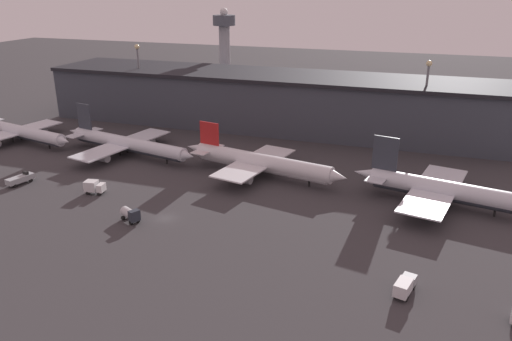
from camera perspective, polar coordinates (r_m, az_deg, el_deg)
name	(u,v)px	position (r m, az deg, el deg)	size (l,w,h in m)	color
ground	(165,218)	(110.64, -10.32, -5.40)	(600.00, 600.00, 0.00)	#383538
terminal_building	(271,100)	(175.59, 1.73, 8.00)	(160.22, 28.42, 18.88)	#3D424C
airplane_0	(18,132)	(177.00, -25.51, 4.04)	(46.68, 31.31, 13.36)	silver
airplane_1	(127,144)	(152.14, -14.58, 2.97)	(48.92, 34.66, 13.52)	silver
airplane_2	(260,163)	(130.67, 0.49, 0.91)	(47.76, 30.35, 12.51)	silver
airplane_3	(440,190)	(121.15, 20.27, -2.06)	(41.13, 33.91, 14.38)	silver
service_vehicle_2	(94,187)	(126.81, -18.02, -1.77)	(4.98, 3.22, 3.22)	white
service_vehicle_3	(405,286)	(87.03, 16.64, -12.51)	(3.67, 6.49, 2.86)	#9EA3A8
service_vehicle_4	(20,179)	(139.89, -25.33, -0.87)	(3.91, 7.28, 2.89)	#9EA3A8
service_vehicle_5	(130,214)	(110.19, -14.17, -4.86)	(5.32, 4.11, 3.09)	#282D38
lamp_post_0	(139,73)	(189.21, -13.21, 10.80)	(1.80, 1.80, 27.49)	slate
lamp_post_1	(426,93)	(161.56, 18.82, 8.41)	(1.80, 1.80, 26.40)	slate
control_tower	(225,49)	(210.62, -3.61, 13.71)	(9.00, 9.00, 38.63)	#99999E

